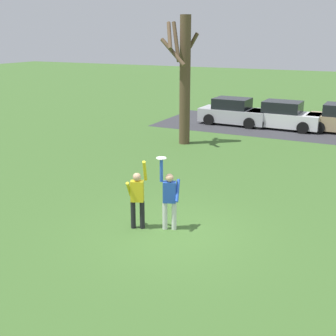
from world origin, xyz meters
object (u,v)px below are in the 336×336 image
(person_defender, at_px, (137,196))
(parked_car_silver, at_px, (233,112))
(bare_tree_tall, at_px, (184,77))
(frisbee_disc, at_px, (161,158))
(parked_car_white, at_px, (284,116))
(person_catcher, at_px, (170,197))

(person_defender, height_order, parked_car_silver, person_defender)
(bare_tree_tall, bearing_deg, person_defender, -72.85)
(person_defender, bearing_deg, frisbee_disc, 0.00)
(parked_car_silver, bearing_deg, parked_car_white, 2.63)
(parked_car_silver, height_order, parked_car_white, same)
(frisbee_disc, xyz_separation_m, parked_car_silver, (-2.98, 15.49, -1.37))
(bare_tree_tall, bearing_deg, parked_car_silver, 83.28)
(person_catcher, height_order, parked_car_silver, person_catcher)
(parked_car_silver, relative_size, parked_car_white, 1.00)
(person_defender, relative_size, parked_car_white, 0.49)
(person_catcher, bearing_deg, parked_car_silver, -100.10)
(person_catcher, bearing_deg, frisbee_disc, -0.00)
(person_catcher, relative_size, bare_tree_tall, 0.34)
(frisbee_disc, bearing_deg, parked_car_white, 89.78)
(person_defender, distance_m, bare_tree_tall, 10.57)
(person_defender, height_order, bare_tree_tall, bare_tree_tall)
(parked_car_silver, bearing_deg, bare_tree_tall, -95.23)
(person_catcher, bearing_deg, bare_tree_tall, -89.59)
(frisbee_disc, height_order, parked_car_silver, frisbee_disc)
(person_defender, relative_size, frisbee_disc, 7.41)
(person_defender, bearing_deg, person_catcher, 0.00)
(parked_car_silver, bearing_deg, person_catcher, -76.83)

